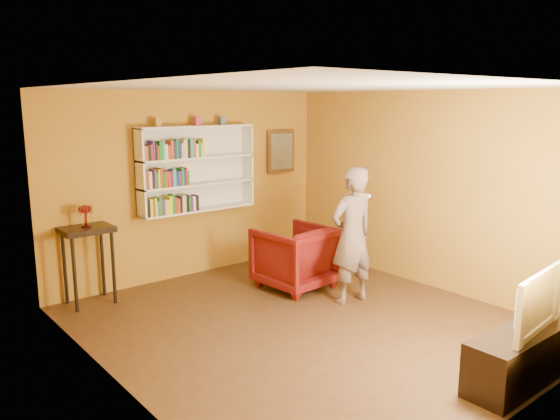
% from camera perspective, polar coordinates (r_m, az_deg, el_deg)
% --- Properties ---
extents(room_shell, '(5.30, 5.80, 2.88)m').
position_cam_1_polar(room_shell, '(6.18, 2.83, -3.07)').
color(room_shell, '#402814').
rests_on(room_shell, ground).
extents(bookshelf, '(1.80, 0.29, 1.23)m').
position_cam_1_polar(bookshelf, '(7.99, -8.85, 4.29)').
color(bookshelf, white).
rests_on(bookshelf, room_shell).
extents(books_row_lower, '(0.79, 0.19, 0.27)m').
position_cam_1_polar(books_row_lower, '(7.74, -11.37, 0.50)').
color(books_row_lower, black).
rests_on(books_row_lower, bookshelf).
extents(books_row_middle, '(0.66, 0.19, 0.27)m').
position_cam_1_polar(books_row_middle, '(7.66, -11.85, 3.25)').
color(books_row_middle, brown).
rests_on(books_row_middle, bookshelf).
extents(books_row_upper, '(0.91, 0.19, 0.27)m').
position_cam_1_polar(books_row_upper, '(7.68, -11.04, 6.17)').
color(books_row_upper, '#A24320').
rests_on(books_row_upper, bookshelf).
extents(ornament_left, '(0.09, 0.09, 0.12)m').
position_cam_1_polar(ornament_left, '(7.60, -12.66, 8.93)').
color(ornament_left, olive).
rests_on(ornament_left, bookshelf).
extents(ornament_centre, '(0.09, 0.09, 0.12)m').
position_cam_1_polar(ornament_centre, '(7.90, -8.68, 9.17)').
color(ornament_centre, '#A93853').
rests_on(ornament_centre, bookshelf).
extents(ornament_right, '(0.08, 0.08, 0.12)m').
position_cam_1_polar(ornament_right, '(8.12, -6.10, 9.26)').
color(ornament_right, '#485878').
rests_on(ornament_right, bookshelf).
extents(framed_painting, '(0.55, 0.05, 0.70)m').
position_cam_1_polar(framed_painting, '(8.96, 0.10, 6.16)').
color(framed_painting, '#513117').
rests_on(framed_painting, room_shell).
extents(console_table, '(0.61, 0.47, 1.01)m').
position_cam_1_polar(console_table, '(7.28, -19.50, -3.01)').
color(console_table, black).
rests_on(console_table, ground).
extents(ruby_lustre, '(0.18, 0.18, 0.28)m').
position_cam_1_polar(ruby_lustre, '(7.20, -19.69, -0.12)').
color(ruby_lustre, maroon).
rests_on(ruby_lustre, console_table).
extents(armchair, '(0.99, 1.02, 0.87)m').
position_cam_1_polar(armchair, '(7.57, 1.59, -4.93)').
color(armchair, '#4E0508').
rests_on(armchair, ground).
extents(person, '(0.69, 0.49, 1.76)m').
position_cam_1_polar(person, '(6.97, 7.54, -2.68)').
color(person, brown).
rests_on(person, ground).
extents(game_remote, '(0.04, 0.15, 0.04)m').
position_cam_1_polar(game_remote, '(6.56, 8.85, 1.53)').
color(game_remote, white).
rests_on(game_remote, person).
extents(tv_cabinet, '(1.40, 0.42, 0.50)m').
position_cam_1_polar(tv_cabinet, '(5.65, 24.03, -13.71)').
color(tv_cabinet, black).
rests_on(tv_cabinet, ground).
extents(television, '(1.00, 0.24, 0.57)m').
position_cam_1_polar(television, '(5.45, 24.48, -8.58)').
color(television, black).
rests_on(television, tv_cabinet).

